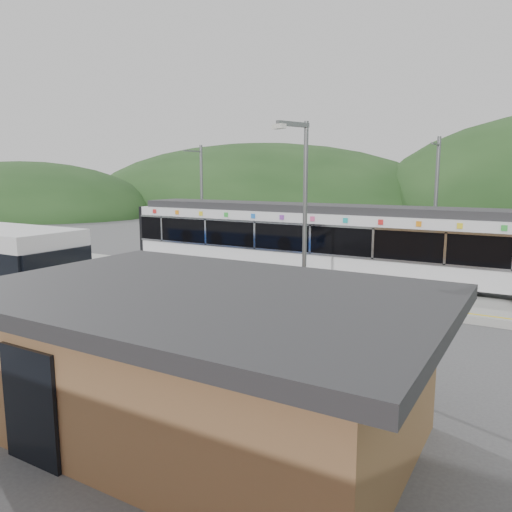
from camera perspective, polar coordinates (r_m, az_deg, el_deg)
The scene contains 9 objects.
ground at distance 21.04m, azimuth -4.58°, elevation -5.06°, with size 120.00×120.00×0.00m, color #4C4C4F.
hills at distance 23.26m, azimuth 15.84°, elevation -4.00°, with size 146.00×149.00×26.00m.
platform at distance 23.72m, azimuth -0.03°, elevation -3.01°, with size 26.00×3.20×0.30m, color #9E9E99.
yellow_line at distance 22.60m, azimuth -1.69°, elevation -3.23°, with size 26.00×0.10×0.01m, color yellow.
train at distance 24.98m, azimuth 6.58°, elevation 2.01°, with size 20.44×3.01×3.74m.
catenary_mast_west at distance 31.47m, azimuth -6.26°, elevation 6.40°, with size 0.18×1.80×7.00m.
catenary_mast_east at distance 25.75m, azimuth 19.80°, elevation 5.28°, with size 0.18×1.80×7.00m.
station_shelter at distance 10.25m, azimuth -5.89°, elevation -11.61°, with size 9.20×6.20×3.00m.
lamp_post at distance 13.60m, azimuth 5.38°, elevation 3.86°, with size 0.47×1.19×6.60m.
Camera 1 is at (11.68, -16.71, 5.20)m, focal length 35.00 mm.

